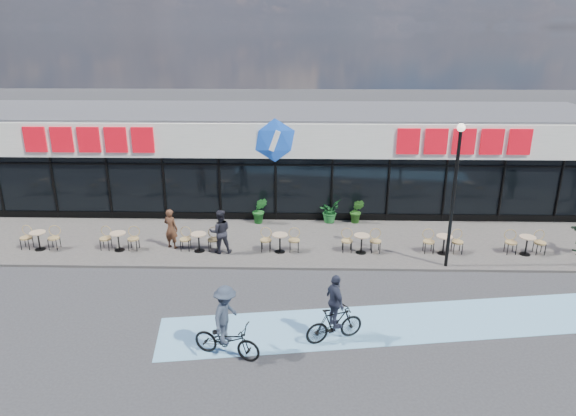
{
  "coord_description": "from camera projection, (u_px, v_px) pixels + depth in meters",
  "views": [
    {
      "loc": [
        1.09,
        -14.85,
        8.35
      ],
      "look_at": [
        0.64,
        3.5,
        1.87
      ],
      "focal_mm": 32.0,
      "sensor_mm": 36.0,
      "label": 1
    }
  ],
  "objects": [
    {
      "name": "cyclist_a",
      "position": [
        335.0,
        315.0,
        14.24
      ],
      "size": [
        1.78,
        1.1,
        2.03
      ],
      "color": "black",
      "rests_on": "ground"
    },
    {
      "name": "ground",
      "position": [
        266.0,
        297.0,
        16.81
      ],
      "size": [
        120.0,
        120.0,
        0.0
      ],
      "primitive_type": "plane",
      "color": "#28282B",
      "rests_on": "ground"
    },
    {
      "name": "bistro_set_7",
      "position": [
        526.0,
        243.0,
        19.67
      ],
      "size": [
        1.54,
        0.62,
        0.9
      ],
      "color": "tan",
      "rests_on": "sidewalk"
    },
    {
      "name": "potted_plant_right",
      "position": [
        357.0,
        211.0,
        22.74
      ],
      "size": [
        0.75,
        0.68,
        1.12
      ],
      "primitive_type": "imported",
      "rotation": [
        0.0,
        0.0,
        5.93
      ],
      "color": "#225317",
      "rests_on": "sidewalk"
    },
    {
      "name": "sidewalk",
      "position": [
        273.0,
        242.0,
        21.03
      ],
      "size": [
        44.0,
        5.0,
        0.1
      ],
      "primitive_type": "cube",
      "color": "#504C47",
      "rests_on": "ground"
    },
    {
      "name": "bike_lane",
      "position": [
        396.0,
        324.0,
        15.3
      ],
      "size": [
        14.17,
        4.13,
        0.01
      ],
      "primitive_type": "cube",
      "rotation": [
        0.0,
        0.0,
        0.14
      ],
      "color": "#669BC0",
      "rests_on": "ground"
    },
    {
      "name": "bistro_set_3",
      "position": [
        199.0,
        239.0,
        19.96
      ],
      "size": [
        1.54,
        0.62,
        0.9
      ],
      "color": "tan",
      "rests_on": "sidewalk"
    },
    {
      "name": "bistro_set_5",
      "position": [
        361.0,
        241.0,
        19.81
      ],
      "size": [
        1.54,
        0.62,
        0.9
      ],
      "color": "tan",
      "rests_on": "sidewalk"
    },
    {
      "name": "bistro_set_1",
      "position": [
        40.0,
        238.0,
        20.1
      ],
      "size": [
        1.54,
        0.62,
        0.9
      ],
      "color": "tan",
      "rests_on": "sidewalk"
    },
    {
      "name": "bistro_set_6",
      "position": [
        443.0,
        242.0,
        19.74
      ],
      "size": [
        1.54,
        0.62,
        0.9
      ],
      "color": "tan",
      "rests_on": "sidewalk"
    },
    {
      "name": "lamp_post",
      "position": [
        455.0,
        185.0,
        17.76
      ],
      "size": [
        0.28,
        0.28,
        5.24
      ],
      "color": "black",
      "rests_on": "sidewalk"
    },
    {
      "name": "patron_right",
      "position": [
        220.0,
        232.0,
        19.63
      ],
      "size": [
        0.96,
        0.82,
        1.74
      ],
      "primitive_type": "imported",
      "rotation": [
        0.0,
        0.0,
        3.35
      ],
      "color": "black",
      "rests_on": "sidewalk"
    },
    {
      "name": "potted_plant_mid",
      "position": [
        330.0,
        211.0,
        22.87
      ],
      "size": [
        1.19,
        1.22,
        1.04
      ],
      "primitive_type": "imported",
      "rotation": [
        0.0,
        0.0,
        0.99
      ],
      "color": "#1B6026",
      "rests_on": "sidewalk"
    },
    {
      "name": "building",
      "position": [
        278.0,
        156.0,
        25.39
      ],
      "size": [
        30.6,
        6.57,
        4.75
      ],
      "color": "black",
      "rests_on": "ground"
    },
    {
      "name": "patron_left",
      "position": [
        171.0,
        229.0,
        20.09
      ],
      "size": [
        0.69,
        0.58,
        1.62
      ],
      "primitive_type": "imported",
      "rotation": [
        0.0,
        0.0,
        2.76
      ],
      "color": "#4B2B1A",
      "rests_on": "sidewalk"
    },
    {
      "name": "potted_plant_left",
      "position": [
        260.0,
        210.0,
        22.72
      ],
      "size": [
        0.68,
        0.56,
        1.19
      ],
      "primitive_type": "imported",
      "rotation": [
        0.0,
        0.0,
        6.24
      ],
      "color": "#19591D",
      "rests_on": "sidewalk"
    },
    {
      "name": "bistro_set_4",
      "position": [
        280.0,
        240.0,
        19.88
      ],
      "size": [
        1.54,
        0.62,
        0.9
      ],
      "color": "tan",
      "rests_on": "sidewalk"
    },
    {
      "name": "bistro_set_2",
      "position": [
        119.0,
        239.0,
        20.03
      ],
      "size": [
        1.54,
        0.62,
        0.9
      ],
      "color": "tan",
      "rests_on": "sidewalk"
    },
    {
      "name": "cyclist_c",
      "position": [
        226.0,
        329.0,
        13.52
      ],
      "size": [
        2.01,
        1.22,
        2.09
      ],
      "color": "black",
      "rests_on": "ground"
    }
  ]
}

